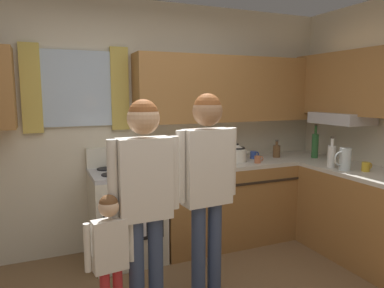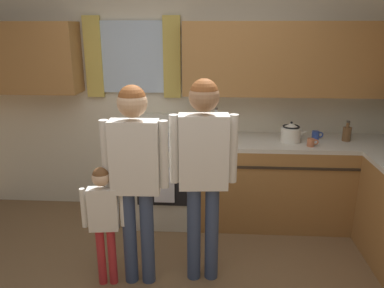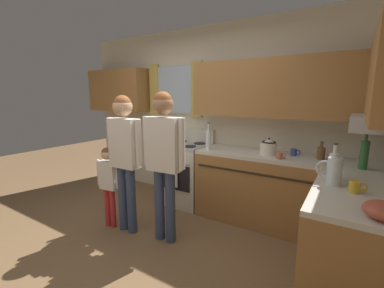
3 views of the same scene
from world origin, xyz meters
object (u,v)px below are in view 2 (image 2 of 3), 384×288
(bottle_squat_brown, at_px, (347,133))
(stovetop_kettle, at_px, (291,132))
(bottle_tall_clear, at_px, (216,131))
(stove_oven, at_px, (169,177))
(cup_terracotta, at_px, (311,142))
(adult_holding_child, at_px, (135,165))
(small_child, at_px, (103,213))
(adult_in_plaid, at_px, (203,160))
(mug_cobalt_blue, at_px, (316,135))

(bottle_squat_brown, distance_m, stovetop_kettle, 0.57)
(bottle_tall_clear, bearing_deg, stove_oven, 158.38)
(cup_terracotta, xyz_separation_m, stovetop_kettle, (-0.17, 0.15, 0.06))
(stovetop_kettle, bearing_deg, adult_holding_child, -141.93)
(stove_oven, height_order, small_child, stove_oven)
(stove_oven, relative_size, bottle_tall_clear, 3.00)
(adult_holding_child, height_order, small_child, adult_holding_child)
(bottle_tall_clear, bearing_deg, adult_in_plaid, -96.49)
(bottle_squat_brown, height_order, small_child, bottle_squat_brown)
(stove_oven, bearing_deg, mug_cobalt_blue, 2.42)
(mug_cobalt_blue, height_order, small_child, small_child)
(stove_oven, height_order, mug_cobalt_blue, stove_oven)
(bottle_tall_clear, bearing_deg, stovetop_kettle, 11.98)
(mug_cobalt_blue, bearing_deg, stove_oven, -177.58)
(mug_cobalt_blue, relative_size, stovetop_kettle, 0.42)
(bottle_squat_brown, bearing_deg, bottle_tall_clear, -170.51)
(stove_oven, distance_m, stovetop_kettle, 1.34)
(bottle_squat_brown, height_order, mug_cobalt_blue, bottle_squat_brown)
(cup_terracotta, height_order, mug_cobalt_blue, mug_cobalt_blue)
(stovetop_kettle, bearing_deg, bottle_tall_clear, -168.02)
(bottle_tall_clear, distance_m, adult_in_plaid, 0.82)
(cup_terracotta, distance_m, adult_holding_child, 1.77)
(bottle_tall_clear, bearing_deg, small_child, -132.21)
(stove_oven, distance_m, adult_holding_child, 1.22)
(cup_terracotta, xyz_separation_m, small_child, (-1.77, -0.95, -0.31))
(bottle_squat_brown, bearing_deg, cup_terracotta, -152.22)
(stovetop_kettle, height_order, adult_in_plaid, adult_in_plaid)
(mug_cobalt_blue, bearing_deg, small_child, -147.35)
(stove_oven, xyz_separation_m, small_child, (-0.36, -1.14, 0.16))
(bottle_tall_clear, bearing_deg, cup_terracotta, 0.64)
(bottle_tall_clear, height_order, adult_in_plaid, adult_in_plaid)
(adult_in_plaid, bearing_deg, bottle_tall_clear, 83.51)
(cup_terracotta, xyz_separation_m, adult_in_plaid, (-1.01, -0.83, 0.10))
(bottle_tall_clear, distance_m, adult_holding_child, 1.08)
(stovetop_kettle, bearing_deg, mug_cobalt_blue, 20.17)
(bottle_squat_brown, xyz_separation_m, adult_holding_child, (-1.91, -1.11, 0.04))
(cup_terracotta, relative_size, small_child, 0.11)
(adult_holding_child, bearing_deg, small_child, -169.62)
(stove_oven, relative_size, adult_in_plaid, 0.67)
(stove_oven, xyz_separation_m, stovetop_kettle, (1.24, -0.04, 0.53))
(cup_terracotta, bearing_deg, bottle_tall_clear, -179.36)
(cup_terracotta, distance_m, stovetop_kettle, 0.23)
(bottle_squat_brown, bearing_deg, mug_cobalt_blue, 172.20)
(stove_oven, xyz_separation_m, bottle_squat_brown, (1.80, 0.02, 0.51))
(stove_oven, xyz_separation_m, mug_cobalt_blue, (1.51, 0.06, 0.48))
(mug_cobalt_blue, bearing_deg, cup_terracotta, -113.03)
(stovetop_kettle, bearing_deg, adult_in_plaid, -130.65)
(bottle_tall_clear, bearing_deg, mug_cobalt_blue, 14.25)
(cup_terracotta, height_order, small_child, small_child)
(bottle_squat_brown, relative_size, stovetop_kettle, 0.75)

